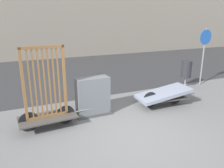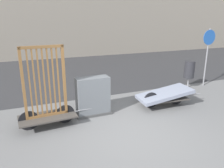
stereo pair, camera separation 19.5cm
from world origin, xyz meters
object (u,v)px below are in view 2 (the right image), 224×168
object	(u,v)px
bike_cart_with_mattress	(164,95)
trash_bin	(189,70)
sign_post	(208,48)
utility_cabinet	(93,98)
bike_cart_with_bedframe	(47,102)

from	to	relation	value
bike_cart_with_mattress	trash_bin	distance (m)	2.58
bike_cart_with_mattress	sign_post	bearing A→B (deg)	28.40
utility_cabinet	bike_cart_with_bedframe	bearing A→B (deg)	-168.96
bike_cart_with_mattress	trash_bin	bearing A→B (deg)	36.40
utility_cabinet	sign_post	bearing A→B (deg)	10.96
trash_bin	sign_post	xyz separation A→B (m)	(0.87, -0.01, 0.85)
bike_cart_with_bedframe	utility_cabinet	world-z (taller)	bike_cart_with_bedframe
bike_cart_with_mattress	sign_post	distance (m)	3.55
bike_cart_with_mattress	utility_cabinet	size ratio (longest dim) A/B	2.01
bike_cart_with_bedframe	bike_cart_with_mattress	world-z (taller)	bike_cart_with_bedframe
trash_bin	bike_cart_with_mattress	bearing A→B (deg)	-148.44
bike_cart_with_bedframe	bike_cart_with_mattress	bearing A→B (deg)	-3.43
bike_cart_with_mattress	sign_post	world-z (taller)	sign_post
bike_cart_with_bedframe	trash_bin	distance (m)	6.11
sign_post	utility_cabinet	bearing A→B (deg)	-169.04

